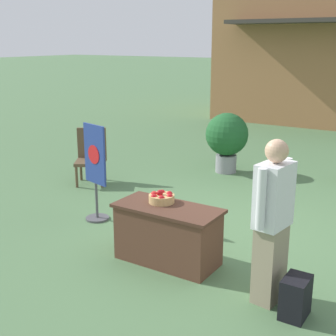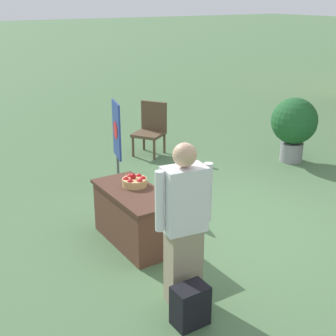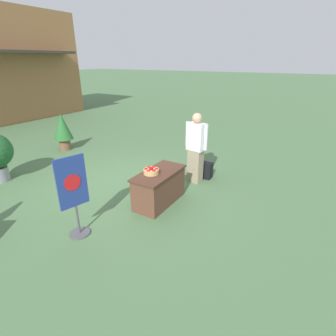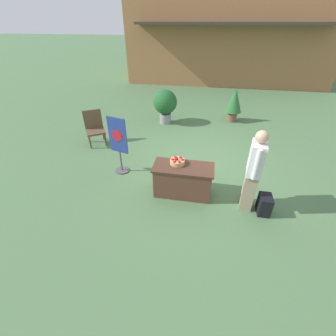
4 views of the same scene
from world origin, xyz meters
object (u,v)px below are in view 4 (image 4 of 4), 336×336
person_visitor (253,171)px  potted_plant_near_right (165,104)px  potted_plant_far_left (234,103)px  backpack (264,205)px  poster_board (119,144)px  apple_basket (177,161)px  display_table (183,180)px  patio_chair (94,126)px

person_visitor → potted_plant_near_right: person_visitor is taller
person_visitor → potted_plant_far_left: size_ratio=1.40×
backpack → poster_board: (-3.40, 0.94, 0.58)m
backpack → poster_board: size_ratio=0.28×
apple_basket → potted_plant_near_right: potted_plant_near_right is taller
display_table → backpack: display_table is taller
backpack → display_table: bearing=169.1°
display_table → apple_basket: 0.45m
apple_basket → potted_plant_far_left: bearing=72.1°
potted_plant_far_left → potted_plant_near_right: (-2.54, -0.64, 0.02)m
display_table → poster_board: 1.84m
display_table → potted_plant_near_right: 4.29m
patio_chair → potted_plant_far_left: size_ratio=0.84×
patio_chair → potted_plant_near_right: size_ratio=0.84×
patio_chair → backpack: bearing=30.5°
person_visitor → poster_board: person_visitor is taller
patio_chair → potted_plant_near_right: 2.78m
patio_chair → potted_plant_far_left: (4.42, 2.69, 0.17)m
person_visitor → poster_board: bearing=-6.9°
display_table → potted_plant_far_left: (1.36, 4.74, 0.37)m
display_table → patio_chair: bearing=146.1°
backpack → potted_plant_far_left: size_ratio=0.34×
apple_basket → backpack: 2.00m
display_table → patio_chair: patio_chair is taller
poster_board → patio_chair: bearing=-121.2°
poster_board → backpack: bearing=89.7°
potted_plant_near_right → display_table: bearing=-73.9°
person_visitor → patio_chair: 4.99m
display_table → person_visitor: 1.49m
potted_plant_far_left → apple_basket: bearing=-107.9°
backpack → poster_board: poster_board is taller
person_visitor → backpack: bearing=164.6°
backpack → potted_plant_far_left: potted_plant_far_left is taller
potted_plant_near_right → poster_board: bearing=-98.1°
backpack → patio_chair: size_ratio=0.40×
display_table → patio_chair: size_ratio=1.26×
person_visitor → patio_chair: person_visitor is taller
apple_basket → backpack: apple_basket is taller
person_visitor → poster_board: (-3.06, 0.80, -0.11)m
display_table → person_visitor: size_ratio=0.75×
patio_chair → display_table: bearing=23.2°
person_visitor → potted_plant_near_right: (-2.57, 4.29, -0.15)m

